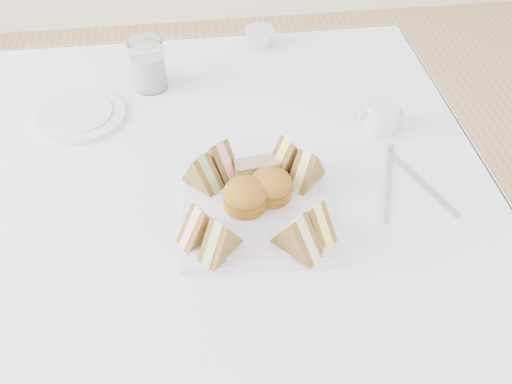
{
  "coord_description": "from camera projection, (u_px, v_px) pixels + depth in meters",
  "views": [
    {
      "loc": [
        -0.01,
        -0.71,
        1.44
      ],
      "look_at": [
        0.07,
        -0.09,
        0.8
      ],
      "focal_mm": 38.0,
      "sensor_mm": 36.0,
      "label": 1
    }
  ],
  "objects": [
    {
      "name": "sandwich_bl_b",
      "position": [
        220.0,
        157.0,
        0.96
      ],
      "size": [
        0.08,
        0.09,
        0.07
      ],
      "primitive_type": null,
      "rotation": [
        0.0,
        0.0,
        2.16
      ],
      "color": "brown",
      "rests_on": "serving_plate"
    },
    {
      "name": "scone_left",
      "position": [
        245.0,
        196.0,
        0.91
      ],
      "size": [
        0.09,
        0.09,
        0.05
      ],
      "primitive_type": "cylinder",
      "rotation": [
        0.0,
        0.0,
        -0.2
      ],
      "color": "#866019",
      "rests_on": "serving_plate"
    },
    {
      "name": "knife",
      "position": [
        424.0,
        186.0,
        0.98
      ],
      "size": [
        0.08,
        0.17,
        0.0
      ],
      "primitive_type": "cube",
      "rotation": [
        0.0,
        0.0,
        0.38
      ],
      "color": "silver",
      "rests_on": "tablecloth"
    },
    {
      "name": "tablecloth",
      "position": [
        214.0,
        181.0,
        0.99
      ],
      "size": [
        1.02,
        1.02,
        0.01
      ],
      "primitive_type": "cube",
      "color": "#B0C0CD",
      "rests_on": "table"
    },
    {
      "name": "serving_plate",
      "position": [
        256.0,
        210.0,
        0.93
      ],
      "size": [
        0.27,
        0.27,
        0.01
      ],
      "primitive_type": "cube",
      "rotation": [
        0.0,
        0.0,
        -0.08
      ],
      "color": "silver",
      "rests_on": "tablecloth"
    },
    {
      "name": "floor",
      "position": [
        229.0,
        369.0,
        1.52
      ],
      "size": [
        4.0,
        4.0,
        0.0
      ],
      "primitive_type": "plane",
      "color": "#9E7751",
      "rests_on": "ground"
    },
    {
      "name": "fork",
      "position": [
        388.0,
        188.0,
        0.97
      ],
      "size": [
        0.07,
        0.17,
        0.0
      ],
      "primitive_type": "cube",
      "rotation": [
        0.0,
        0.0,
        -0.34
      ],
      "color": "silver",
      "rests_on": "tablecloth"
    },
    {
      "name": "scone_right",
      "position": [
        271.0,
        186.0,
        0.93
      ],
      "size": [
        0.09,
        0.09,
        0.05
      ],
      "primitive_type": "cylinder",
      "rotation": [
        0.0,
        0.0,
        0.19
      ],
      "color": "#866019",
      "rests_on": "serving_plate"
    },
    {
      "name": "water_glass",
      "position": [
        148.0,
        65.0,
        1.16
      ],
      "size": [
        0.07,
        0.07,
        0.11
      ],
      "primitive_type": "cylinder",
      "rotation": [
        0.0,
        0.0,
        -0.0
      ],
      "color": "white",
      "rests_on": "tablecloth"
    },
    {
      "name": "pastry_slice",
      "position": [
        257.0,
        169.0,
        0.97
      ],
      "size": [
        0.08,
        0.04,
        0.04
      ],
      "primitive_type": "cube",
      "rotation": [
        0.0,
        0.0,
        0.1
      ],
      "color": "#C6BD84",
      "rests_on": "serving_plate"
    },
    {
      "name": "sandwich_bl_a",
      "position": [
        202.0,
        170.0,
        0.94
      ],
      "size": [
        0.08,
        0.08,
        0.07
      ],
      "primitive_type": null,
      "rotation": [
        0.0,
        0.0,
        2.31
      ],
      "color": "brown",
      "rests_on": "serving_plate"
    },
    {
      "name": "sandwich_br_a",
      "position": [
        307.0,
        167.0,
        0.95
      ],
      "size": [
        0.08,
        0.08,
        0.07
      ],
      "primitive_type": null,
      "rotation": [
        0.0,
        0.0,
        -2.31
      ],
      "color": "brown",
      "rests_on": "serving_plate"
    },
    {
      "name": "sandwich_fr_a",
      "position": [
        315.0,
        219.0,
        0.86
      ],
      "size": [
        0.07,
        0.08,
        0.07
      ],
      "primitive_type": null,
      "rotation": [
        0.0,
        0.0,
        -0.99
      ],
      "color": "brown",
      "rests_on": "serving_plate"
    },
    {
      "name": "sandwich_br_b",
      "position": [
        287.0,
        155.0,
        0.97
      ],
      "size": [
        0.09,
        0.08,
        0.07
      ],
      "primitive_type": null,
      "rotation": [
        0.0,
        0.0,
        -2.59
      ],
      "color": "brown",
      "rests_on": "serving_plate"
    },
    {
      "name": "tea_strainer",
      "position": [
        259.0,
        38.0,
        1.3
      ],
      "size": [
        0.09,
        0.09,
        0.04
      ],
      "primitive_type": "cylinder",
      "rotation": [
        0.0,
        0.0,
        0.41
      ],
      "color": "silver",
      "rests_on": "tablecloth"
    },
    {
      "name": "sandwich_fl_b",
      "position": [
        220.0,
        237.0,
        0.84
      ],
      "size": [
        0.08,
        0.08,
        0.07
      ],
      "primitive_type": null,
      "rotation": [
        0.0,
        0.0,
        0.8
      ],
      "color": "brown",
      "rests_on": "serving_plate"
    },
    {
      "name": "side_plate",
      "position": [
        81.0,
        115.0,
        1.12
      ],
      "size": [
        0.2,
        0.2,
        0.01
      ],
      "primitive_type": "cylinder",
      "rotation": [
        0.0,
        0.0,
        -0.08
      ],
      "color": "silver",
      "rests_on": "tablecloth"
    },
    {
      "name": "sandwich_fl_a",
      "position": [
        200.0,
        223.0,
        0.86
      ],
      "size": [
        0.08,
        0.07,
        0.07
      ],
      "primitive_type": null,
      "rotation": [
        0.0,
        0.0,
        0.55
      ],
      "color": "brown",
      "rests_on": "serving_plate"
    },
    {
      "name": "creamer_jug",
      "position": [
        380.0,
        116.0,
        1.07
      ],
      "size": [
        0.08,
        0.08,
        0.06
      ],
      "primitive_type": "cylinder",
      "rotation": [
        0.0,
        0.0,
        0.14
      ],
      "color": "silver",
      "rests_on": "tablecloth"
    },
    {
      "name": "sandwich_fr_b",
      "position": [
        297.0,
        233.0,
        0.84
      ],
      "size": [
        0.08,
        0.09,
        0.07
      ],
      "primitive_type": null,
      "rotation": [
        0.0,
        0.0,
        -0.84
      ],
      "color": "brown",
      "rests_on": "serving_plate"
    },
    {
      "name": "table",
      "position": [
        223.0,
        295.0,
        1.26
      ],
      "size": [
        0.9,
        0.9,
        0.74
      ],
      "primitive_type": "cube",
      "color": "brown",
      "rests_on": "floor"
    }
  ]
}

